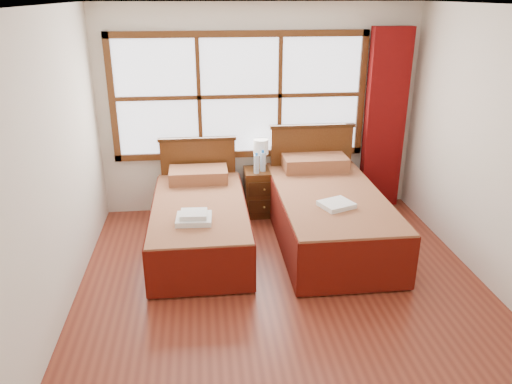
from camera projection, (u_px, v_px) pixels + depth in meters
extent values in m
plane|color=maroon|center=(287.00, 300.00, 4.70)|extent=(4.50, 4.50, 0.00)
plane|color=white|center=(295.00, 6.00, 3.73)|extent=(4.50, 4.50, 0.00)
plane|color=silver|center=(259.00, 111.00, 6.29)|extent=(4.00, 0.00, 4.00)
plane|color=silver|center=(46.00, 179.00, 4.01)|extent=(0.00, 4.50, 4.50)
cube|color=white|center=(240.00, 96.00, 6.16)|extent=(3.00, 0.02, 1.40)
cube|color=#512B11|center=(240.00, 154.00, 6.42)|extent=(3.16, 0.06, 0.08)
cube|color=#512B11|center=(239.00, 34.00, 5.87)|extent=(3.16, 0.06, 0.08)
cube|color=#512B11|center=(112.00, 99.00, 5.99)|extent=(0.08, 0.06, 1.56)
cube|color=#512B11|center=(361.00, 94.00, 6.30)|extent=(0.08, 0.06, 1.56)
cube|color=#512B11|center=(199.00, 97.00, 6.10)|extent=(0.05, 0.05, 1.40)
cube|color=#512B11|center=(280.00, 96.00, 6.20)|extent=(0.05, 0.05, 1.40)
cube|color=#512B11|center=(240.00, 96.00, 6.15)|extent=(3.00, 0.05, 0.05)
cube|color=#6B0B0A|center=(385.00, 120.00, 6.38)|extent=(0.50, 0.16, 2.30)
cube|color=#381D0B|center=(201.00, 236.00, 5.61)|extent=(0.90, 1.80, 0.29)
cube|color=#64180E|center=(200.00, 214.00, 5.51)|extent=(1.01, 2.00, 0.25)
cube|color=#5D1209|center=(154.00, 228.00, 5.51)|extent=(0.03, 2.00, 0.50)
cube|color=#5D1209|center=(245.00, 224.00, 5.61)|extent=(0.03, 2.00, 0.50)
cube|color=#5D1209|center=(201.00, 272.00, 4.64)|extent=(1.01, 0.03, 0.50)
cube|color=#64180E|center=(198.00, 175.00, 6.10)|extent=(0.71, 0.41, 0.16)
cube|color=#512B11|center=(199.00, 177.00, 6.41)|extent=(0.94, 0.06, 0.98)
cube|color=#381D0B|center=(197.00, 139.00, 6.23)|extent=(0.98, 0.08, 0.04)
cube|color=#381D0B|center=(328.00, 228.00, 5.75)|extent=(1.02, 2.03, 0.33)
cube|color=#64180E|center=(329.00, 204.00, 5.64)|extent=(1.14, 2.25, 0.28)
cube|color=#5D1209|center=(280.00, 220.00, 5.64)|extent=(0.03, 2.25, 0.56)
cube|color=#5D1209|center=(376.00, 215.00, 5.76)|extent=(0.03, 2.25, 0.56)
cube|color=#5D1209|center=(358.00, 267.00, 4.67)|extent=(1.14, 0.03, 0.56)
cube|color=#64180E|center=(314.00, 162.00, 6.31)|extent=(0.79, 0.46, 0.18)
cube|color=#512B11|center=(311.00, 168.00, 6.54)|extent=(1.06, 0.06, 1.10)
cube|color=#381D0B|center=(313.00, 126.00, 6.33)|extent=(1.10, 0.08, 0.04)
cube|color=#512B11|center=(262.00, 192.00, 6.44)|extent=(0.45, 0.40, 0.60)
cube|color=#381D0B|center=(264.00, 207.00, 6.28)|extent=(0.40, 0.02, 0.18)
cube|color=#381D0B|center=(264.00, 189.00, 6.19)|extent=(0.40, 0.02, 0.18)
sphere|color=#A48037|center=(264.00, 207.00, 6.27)|extent=(0.03, 0.03, 0.03)
sphere|color=#A48037|center=(264.00, 190.00, 6.18)|extent=(0.03, 0.03, 0.03)
cube|color=white|center=(194.00, 219.00, 5.03)|extent=(0.37, 0.33, 0.06)
cube|color=white|center=(194.00, 214.00, 5.02)|extent=(0.28, 0.25, 0.05)
cube|color=white|center=(336.00, 205.00, 5.21)|extent=(0.40, 0.38, 0.05)
cylinder|color=gold|center=(261.00, 166.00, 6.41)|extent=(0.12, 0.12, 0.02)
cylinder|color=gold|center=(261.00, 160.00, 6.38)|extent=(0.03, 0.03, 0.16)
cylinder|color=silver|center=(261.00, 147.00, 6.32)|extent=(0.19, 0.19, 0.19)
cylinder|color=silver|center=(256.00, 164.00, 6.17)|extent=(0.07, 0.07, 0.23)
cylinder|color=blue|center=(256.00, 154.00, 6.12)|extent=(0.03, 0.03, 0.03)
cylinder|color=silver|center=(263.00, 162.00, 6.24)|extent=(0.07, 0.07, 0.24)
cylinder|color=blue|center=(263.00, 151.00, 6.19)|extent=(0.03, 0.03, 0.03)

